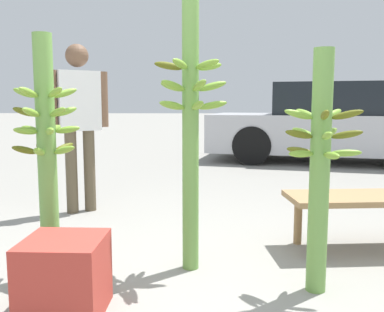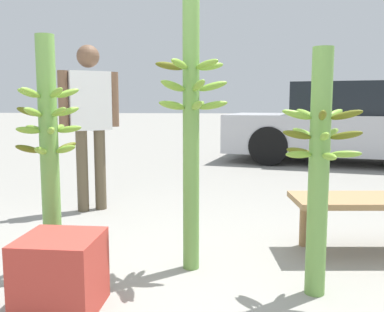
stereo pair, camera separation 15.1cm
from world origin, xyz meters
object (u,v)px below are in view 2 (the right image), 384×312
(banana_stalk_left, at_px, (49,150))
(parked_car, at_px, (355,124))
(banana_stalk_right, at_px, (319,167))
(vendor_person, at_px, (90,113))
(banana_stalk_center, at_px, (191,127))
(produce_crate, at_px, (61,273))

(banana_stalk_left, relative_size, parked_car, 0.32)
(banana_stalk_right, xyz_separation_m, vendor_person, (-1.85, 1.69, 0.25))
(banana_stalk_right, height_order, parked_car, parked_car)
(parked_car, bearing_deg, banana_stalk_center, 167.68)
(banana_stalk_right, height_order, produce_crate, banana_stalk_right)
(banana_stalk_left, height_order, banana_stalk_center, banana_stalk_center)
(parked_car, xyz_separation_m, produce_crate, (-2.97, -5.74, -0.48))
(banana_stalk_right, relative_size, vendor_person, 0.84)
(banana_stalk_left, distance_m, banana_stalk_center, 0.87)
(vendor_person, height_order, parked_car, vendor_person)
(parked_car, bearing_deg, vendor_person, 149.33)
(banana_stalk_right, bearing_deg, parked_car, 73.12)
(banana_stalk_right, bearing_deg, vendor_person, 137.55)
(parked_car, relative_size, produce_crate, 11.78)
(produce_crate, bearing_deg, banana_stalk_right, 13.83)
(banana_stalk_left, height_order, banana_stalk_right, banana_stalk_left)
(vendor_person, distance_m, parked_car, 5.11)
(banana_stalk_left, bearing_deg, banana_stalk_right, -5.14)
(banana_stalk_center, distance_m, parked_car, 5.63)
(banana_stalk_right, bearing_deg, banana_stalk_left, 174.86)
(produce_crate, bearing_deg, vendor_person, 104.58)
(banana_stalk_center, xyz_separation_m, banana_stalk_right, (0.72, -0.30, -0.19))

